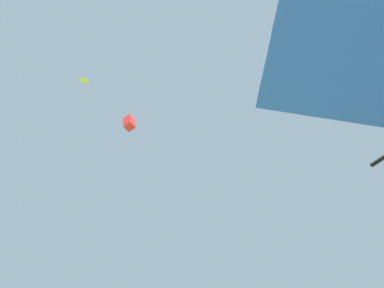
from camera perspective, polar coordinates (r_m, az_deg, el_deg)
distant_kite_red_low_right at (r=32.00m, az=-10.36°, el=3.44°), size 1.14×1.40×1.54m
distant_kite_yellow_high_left at (r=19.89m, az=-17.48°, el=10.07°), size 0.49×0.48×0.19m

